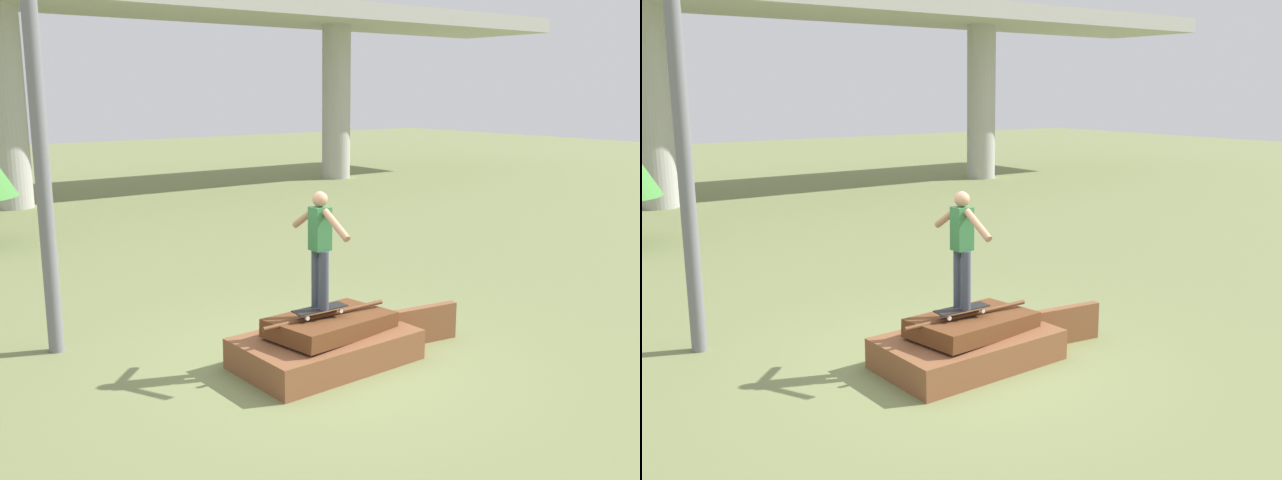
# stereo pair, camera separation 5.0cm
# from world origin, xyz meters

# --- Properties ---
(ground_plane) EXTENTS (80.00, 80.00, 0.00)m
(ground_plane) POSITION_xyz_m (0.00, 0.00, 0.00)
(ground_plane) COLOR olive
(scrap_pile) EXTENTS (2.28, 1.40, 0.68)m
(scrap_pile) POSITION_xyz_m (0.02, 0.00, 0.27)
(scrap_pile) COLOR brown
(scrap_pile) RESTS_ON ground_plane
(scrap_plank_loose) EXTENTS (1.08, 0.28, 0.52)m
(scrap_plank_loose) POSITION_xyz_m (1.55, -0.19, 0.26)
(scrap_plank_loose) COLOR brown
(scrap_plank_loose) RESTS_ON ground_plane
(skateboard) EXTENTS (0.74, 0.25, 0.09)m
(skateboard) POSITION_xyz_m (-0.11, -0.02, 0.76)
(skateboard) COLOR black
(skateboard) RESTS_ON scrap_pile
(skater) EXTENTS (0.23, 1.16, 1.48)m
(skater) POSITION_xyz_m (-0.11, -0.02, 1.62)
(skater) COLOR #383D4C
(skater) RESTS_ON skateboard
(highway_overpass) EXTENTS (44.00, 4.74, 6.43)m
(highway_overpass) POSITION_xyz_m (0.00, 15.23, 5.67)
(highway_overpass) COLOR #A8A59E
(highway_overpass) RESTS_ON ground_plane
(utility_pole) EXTENTS (1.30, 0.20, 6.57)m
(utility_pole) POSITION_xyz_m (-2.64, 2.53, 3.41)
(utility_pole) COLOR slate
(utility_pole) RESTS_ON ground_plane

